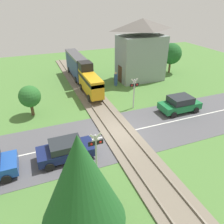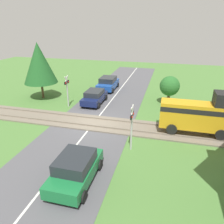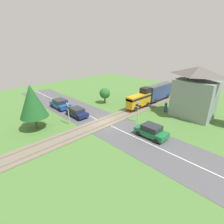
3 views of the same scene
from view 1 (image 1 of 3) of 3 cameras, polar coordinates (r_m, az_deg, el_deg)
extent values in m
plane|color=#4C7A38|center=(17.80, 1.89, -5.67)|extent=(60.00, 60.00, 0.00)
cube|color=#515156|center=(17.79, 1.89, -5.64)|extent=(48.00, 6.40, 0.02)
cube|color=silver|center=(17.79, 1.89, -5.61)|extent=(48.00, 0.12, 0.00)
cube|color=#756B5B|center=(17.77, 1.89, -5.51)|extent=(2.80, 48.00, 0.12)
cube|color=slate|center=(17.47, -0.28, -5.67)|extent=(0.10, 48.00, 0.12)
cube|color=slate|center=(17.95, 4.02, -4.71)|extent=(0.10, 48.00, 0.12)
cube|color=gold|center=(23.71, -5.63, 7.51)|extent=(1.35, 5.14, 1.90)
cube|color=black|center=(23.53, -5.69, 8.70)|extent=(1.37, 5.14, 0.36)
cube|color=black|center=(24.86, -6.96, 11.84)|extent=(1.35, 1.64, 0.90)
cylinder|color=black|center=(22.43, -6.08, 3.60)|extent=(0.14, 0.76, 0.76)
cylinder|color=black|center=(22.81, -2.60, 4.18)|extent=(0.14, 0.76, 0.76)
cylinder|color=black|center=(25.37, -8.16, 6.48)|extent=(0.14, 0.76, 0.76)
cylinder|color=black|center=(25.71, -5.04, 6.96)|extent=(0.14, 0.76, 0.76)
cube|color=navy|center=(29.52, -9.27, 12.00)|extent=(1.35, 6.82, 2.40)
cube|color=#47474C|center=(29.18, -9.48, 14.48)|extent=(1.41, 6.82, 0.24)
cylinder|color=black|center=(27.71, -9.49, 8.28)|extent=(0.14, 0.76, 0.76)
cylinder|color=black|center=(28.02, -6.59, 8.71)|extent=(0.14, 0.76, 0.76)
cylinder|color=black|center=(31.78, -11.31, 10.73)|extent=(0.14, 0.76, 0.76)
cylinder|color=black|center=(32.05, -8.75, 11.10)|extent=(0.14, 0.76, 0.76)
cube|color=#141E4C|center=(15.33, -11.88, -10.00)|extent=(3.82, 1.69, 0.59)
cube|color=#23282D|center=(15.00, -12.09, -8.37)|extent=(2.10, 1.56, 0.49)
cylinder|color=black|center=(16.33, -8.06, -8.21)|extent=(0.60, 0.18, 0.60)
cylinder|color=black|center=(15.03, -6.42, -11.82)|extent=(0.60, 0.18, 0.60)
cylinder|color=black|center=(16.12, -16.74, -9.88)|extent=(0.60, 0.18, 0.60)
cylinder|color=black|center=(14.80, -15.96, -13.73)|extent=(0.60, 0.18, 0.60)
cube|color=#197038|center=(21.80, 17.22, 1.63)|extent=(3.86, 1.81, 0.63)
cube|color=#23282D|center=(21.54, 17.45, 3.11)|extent=(2.12, 1.67, 0.61)
cylinder|color=black|center=(20.60, 15.83, -0.77)|extent=(0.60, 0.18, 0.60)
cylinder|color=black|center=(21.87, 13.09, 1.37)|extent=(0.60, 0.18, 0.60)
cylinder|color=black|center=(22.11, 21.08, 0.42)|extent=(0.60, 0.18, 0.60)
cylinder|color=black|center=(23.30, 18.24, 2.37)|extent=(0.60, 0.18, 0.60)
cylinder|color=black|center=(16.36, -25.70, -11.16)|extent=(0.60, 0.18, 0.60)
cylinder|color=black|center=(14.91, -25.88, -15.54)|extent=(0.60, 0.18, 0.60)
cylinder|color=#B7B7B7|center=(13.28, -4.13, -11.34)|extent=(0.12, 0.12, 2.98)
cube|color=black|center=(12.69, -4.28, -8.02)|extent=(0.90, 0.08, 0.28)
sphere|color=red|center=(12.63, -5.46, -8.27)|extent=(0.18, 0.18, 0.18)
sphere|color=red|center=(12.75, -3.12, -7.76)|extent=(0.18, 0.18, 0.18)
cube|color=silver|center=(12.52, -4.33, -6.96)|extent=(0.72, 0.04, 0.72)
cube|color=silver|center=(12.52, -4.33, -6.96)|extent=(0.72, 0.04, 0.72)
cylinder|color=#B7B7B7|center=(21.18, 5.73, 4.66)|extent=(0.12, 0.12, 2.98)
cube|color=black|center=(20.82, 5.85, 7.07)|extent=(0.90, 0.08, 0.28)
sphere|color=red|center=(20.94, 6.52, 7.16)|extent=(0.18, 0.18, 0.18)
sphere|color=red|center=(20.70, 5.18, 6.97)|extent=(0.18, 0.18, 0.18)
cube|color=silver|center=(20.71, 5.89, 7.81)|extent=(0.72, 0.04, 0.72)
cube|color=silver|center=(20.71, 5.89, 7.81)|extent=(0.72, 0.04, 0.72)
cube|color=gray|center=(28.85, 7.46, 13.75)|extent=(5.65, 3.56, 5.58)
pyramid|color=#5B5651|center=(28.11, 8.02, 21.82)|extent=(6.10, 3.84, 1.29)
cube|color=#472D1E|center=(28.13, 2.05, 9.88)|extent=(0.06, 1.10, 2.10)
cylinder|color=#2D4C8E|center=(27.11, 0.98, 8.41)|extent=(0.41, 0.41, 1.42)
sphere|color=beige|center=(26.84, 1.00, 10.09)|extent=(0.26, 0.26, 0.26)
cylinder|color=brown|center=(32.96, 14.76, 11.20)|extent=(0.28, 0.28, 1.47)
sphere|color=#1E5623|center=(32.47, 15.20, 14.49)|extent=(2.88, 2.88, 2.88)
cylinder|color=brown|center=(21.52, -20.08, 0.54)|extent=(0.28, 0.28, 1.07)
sphere|color=#286628|center=(20.95, -20.70, 3.85)|extent=(1.96, 1.96, 1.96)
cone|color=#1E5623|center=(8.64, -8.09, -17.38)|extent=(3.48, 3.48, 4.18)
camera|label=2|loc=(28.70, 28.56, 21.02)|focal=35.00mm
camera|label=3|loc=(22.82, 74.49, 10.08)|focal=28.00mm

